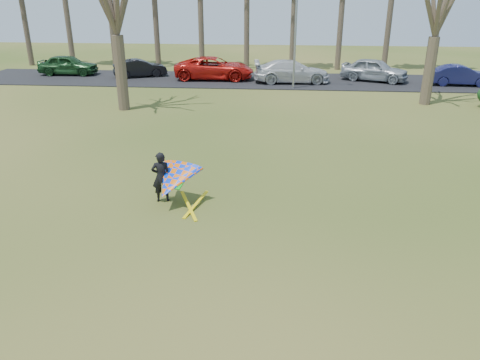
# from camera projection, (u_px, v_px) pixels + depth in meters

# --- Properties ---
(ground) EXTENTS (100.00, 100.00, 0.00)m
(ground) POSITION_uv_depth(u_px,v_px,m) (234.00, 243.00, 13.05)
(ground) COLOR #23480F
(ground) RESTS_ON ground
(parking_strip) EXTENTS (46.00, 7.00, 0.06)m
(parking_strip) POSITION_uv_depth(u_px,v_px,m) (266.00, 80.00, 36.08)
(parking_strip) COLOR black
(parking_strip) RESTS_ON ground
(streetlight) EXTENTS (2.28, 0.18, 8.00)m
(streetlight) POSITION_uv_depth(u_px,v_px,m) (298.00, 23.00, 31.46)
(streetlight) COLOR gray
(streetlight) RESTS_ON ground
(car_0) EXTENTS (4.73, 2.02, 1.59)m
(car_0) POSITION_uv_depth(u_px,v_px,m) (68.00, 65.00, 37.98)
(car_0) COLOR #1B431E
(car_0) RESTS_ON parking_strip
(car_1) EXTENTS (4.37, 3.02, 1.37)m
(car_1) POSITION_uv_depth(u_px,v_px,m) (140.00, 68.00, 37.15)
(car_1) COLOR black
(car_1) RESTS_ON parking_strip
(car_2) EXTENTS (6.13, 2.93, 1.69)m
(car_2) POSITION_uv_depth(u_px,v_px,m) (214.00, 68.00, 36.11)
(car_2) COLOR red
(car_2) RESTS_ON parking_strip
(car_3) EXTENTS (5.78, 2.74, 1.63)m
(car_3) POSITION_uv_depth(u_px,v_px,m) (292.00, 71.00, 34.83)
(car_3) COLOR silver
(car_3) RESTS_ON parking_strip
(car_4) EXTENTS (5.33, 3.76, 1.69)m
(car_4) POSITION_uv_depth(u_px,v_px,m) (375.00, 70.00, 35.40)
(car_4) COLOR #91979D
(car_4) RESTS_ON parking_strip
(car_5) EXTENTS (4.44, 1.78, 1.43)m
(car_5) POSITION_uv_depth(u_px,v_px,m) (461.00, 75.00, 33.85)
(car_5) COLOR #181A4A
(car_5) RESTS_ON parking_strip
(kite_flyer) EXTENTS (2.13, 2.39, 2.02)m
(kite_flyer) POSITION_uv_depth(u_px,v_px,m) (172.00, 180.00, 15.12)
(kite_flyer) COLOR black
(kite_flyer) RESTS_ON ground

